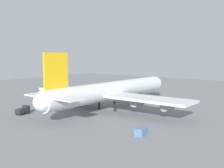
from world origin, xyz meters
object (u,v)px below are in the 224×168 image
Objects in this scene: maintenance_van at (23,110)px; safety_cone_nose at (161,99)px; cargo_airplane at (111,91)px; cargo_container_fore at (141,132)px.

maintenance_van is 53.75m from safety_cone_nose.
cargo_airplane reaches higher than maintenance_van.
maintenance_van is 1.40× the size of cargo_container_fore.
cargo_container_fore is 5.21× the size of safety_cone_nose.
cargo_container_fore is (3.31, -39.54, -0.35)m from maintenance_van.
cargo_airplane is 27.98m from maintenance_van.
maintenance_van reaches higher than safety_cone_nose.
cargo_container_fore is at bearing -85.22° from maintenance_van.
maintenance_van is (-22.40, 16.07, -4.81)m from cargo_airplane.
safety_cone_nose is (27.80, -3.13, -5.72)m from cargo_airplane.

